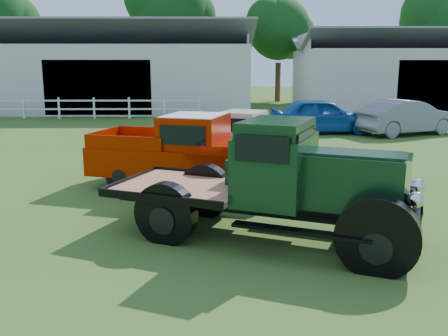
{
  "coord_description": "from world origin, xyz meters",
  "views": [
    {
      "loc": [
        0.09,
        -8.6,
        3.12
      ],
      "look_at": [
        0.2,
        1.2,
        1.05
      ],
      "focal_mm": 40.0,
      "sensor_mm": 36.0,
      "label": 1
    }
  ],
  "objects_px": {
    "red_pickup": "(191,151)",
    "misc_car_blue": "(322,115)",
    "white_pickup": "(240,138)",
    "misc_car_grey": "(407,117)",
    "vintage_flatbed": "(270,181)"
  },
  "relations": [
    {
      "from": "red_pickup",
      "to": "misc_car_blue",
      "type": "xyz_separation_m",
      "value": [
        5.38,
        10.05,
        -0.14
      ]
    },
    {
      "from": "white_pickup",
      "to": "misc_car_grey",
      "type": "height_order",
      "value": "white_pickup"
    },
    {
      "from": "vintage_flatbed",
      "to": "red_pickup",
      "type": "xyz_separation_m",
      "value": [
        -1.6,
        3.79,
        -0.14
      ]
    },
    {
      "from": "red_pickup",
      "to": "misc_car_blue",
      "type": "relative_size",
      "value": 1.1
    },
    {
      "from": "white_pickup",
      "to": "misc_car_blue",
      "type": "relative_size",
      "value": 0.94
    },
    {
      "from": "vintage_flatbed",
      "to": "misc_car_blue",
      "type": "xyz_separation_m",
      "value": [
        3.77,
        13.84,
        -0.28
      ]
    },
    {
      "from": "vintage_flatbed",
      "to": "misc_car_grey",
      "type": "xyz_separation_m",
      "value": [
        7.43,
        13.34,
        -0.31
      ]
    },
    {
      "from": "white_pickup",
      "to": "misc_car_blue",
      "type": "distance_m",
      "value": 7.95
    },
    {
      "from": "vintage_flatbed",
      "to": "misc_car_blue",
      "type": "distance_m",
      "value": 14.35
    },
    {
      "from": "vintage_flatbed",
      "to": "white_pickup",
      "type": "distance_m",
      "value": 6.99
    },
    {
      "from": "misc_car_grey",
      "to": "vintage_flatbed",
      "type": "bearing_deg",
      "value": 129.04
    },
    {
      "from": "misc_car_grey",
      "to": "misc_car_blue",
      "type": "bearing_deg",
      "value": 60.3
    },
    {
      "from": "red_pickup",
      "to": "misc_car_grey",
      "type": "height_order",
      "value": "red_pickup"
    },
    {
      "from": "vintage_flatbed",
      "to": "misc_car_grey",
      "type": "height_order",
      "value": "vintage_flatbed"
    },
    {
      "from": "red_pickup",
      "to": "white_pickup",
      "type": "bearing_deg",
      "value": 83.3
    }
  ]
}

